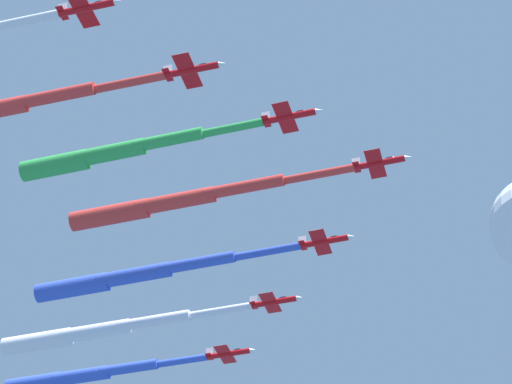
% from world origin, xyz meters
% --- Properties ---
extents(jet_lead, '(59.10, 22.93, 4.16)m').
position_xyz_m(jet_lead, '(-13.91, 4.66, 185.24)').
color(jet_lead, red).
extents(jet_port_inner, '(58.30, 22.74, 4.14)m').
position_xyz_m(jet_port_inner, '(-21.38, 21.42, 182.63)').
color(jet_port_inner, red).
extents(jet_starboard_inner, '(50.73, 20.59, 4.22)m').
position_xyz_m(jet_starboard_inner, '(-24.38, -6.60, 184.90)').
color(jet_starboard_inner, red).
extents(jet_port_mid, '(58.23, 22.24, 4.26)m').
position_xyz_m(jet_port_mid, '(-29.33, 37.96, 182.76)').
color(jet_port_mid, red).
extents(jet_port_outer, '(51.04, 19.66, 4.23)m').
position_xyz_m(jet_port_outer, '(-32.63, 53.16, 183.53)').
color(jet_port_outer, red).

